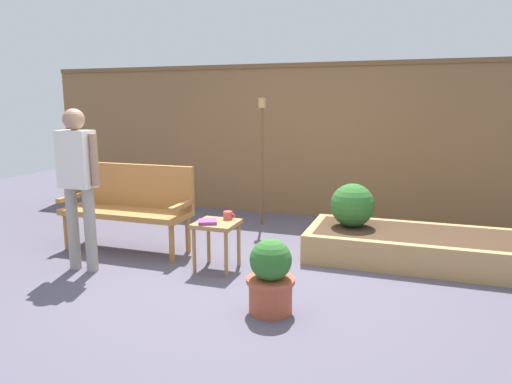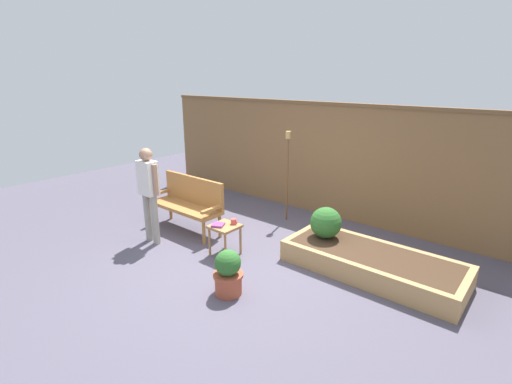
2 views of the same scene
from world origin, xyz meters
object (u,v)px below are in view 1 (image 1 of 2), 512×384
object	(u,v)px
shrub_near_bench	(352,205)
tiki_torch	(262,139)
book_on_table	(208,222)
potted_boxwood	(271,277)
person_by_bench	(78,176)
garden_bench	(130,201)
side_table	(217,230)
cup_on_table	(228,215)

from	to	relation	value
shrub_near_bench	tiki_torch	xyz separation A→B (m)	(-1.30, 0.84, 0.62)
book_on_table	tiki_torch	size ratio (longest dim) A/B	0.10
potted_boxwood	person_by_bench	distance (m)	2.13
garden_bench	side_table	xyz separation A→B (m)	(1.18, -0.32, -0.15)
garden_bench	potted_boxwood	world-z (taller)	garden_bench
cup_on_table	book_on_table	world-z (taller)	cup_on_table
cup_on_table	book_on_table	size ratio (longest dim) A/B	0.71
cup_on_table	tiki_torch	size ratio (longest dim) A/B	0.07
potted_boxwood	shrub_near_bench	distance (m)	1.74
cup_on_table	tiki_torch	bearing A→B (deg)	96.59
garden_bench	person_by_bench	distance (m)	0.85
shrub_near_bench	potted_boxwood	bearing A→B (deg)	-103.40
cup_on_table	potted_boxwood	bearing A→B (deg)	-50.77
side_table	cup_on_table	size ratio (longest dim) A/B	3.93
tiki_torch	side_table	bearing A→B (deg)	-86.10
garden_bench	tiki_torch	world-z (taller)	tiki_torch
person_by_bench	cup_on_table	bearing A→B (deg)	23.15
cup_on_table	person_by_bench	size ratio (longest dim) A/B	0.08
side_table	book_on_table	distance (m)	0.14
tiki_torch	person_by_bench	bearing A→B (deg)	-116.69
garden_bench	cup_on_table	world-z (taller)	garden_bench
garden_bench	tiki_torch	xyz separation A→B (m)	(1.06, 1.46, 0.61)
garden_bench	shrub_near_bench	size ratio (longest dim) A/B	3.09
garden_bench	shrub_near_bench	world-z (taller)	garden_bench
shrub_near_bench	person_by_bench	world-z (taller)	person_by_bench
potted_boxwood	tiki_torch	size ratio (longest dim) A/B	0.35
side_table	tiki_torch	world-z (taller)	tiki_torch
garden_bench	side_table	distance (m)	1.23
side_table	shrub_near_bench	world-z (taller)	shrub_near_bench
person_by_bench	book_on_table	bearing A→B (deg)	16.64
book_on_table	shrub_near_bench	world-z (taller)	shrub_near_bench
cup_on_table	person_by_bench	xyz separation A→B (m)	(-1.30, -0.56, 0.41)
garden_bench	side_table	world-z (taller)	garden_bench
side_table	shrub_near_bench	bearing A→B (deg)	38.65
side_table	person_by_bench	bearing A→B (deg)	-160.69
shrub_near_bench	tiki_torch	distance (m)	1.66
person_by_bench	side_table	bearing A→B (deg)	19.31
side_table	tiki_torch	xyz separation A→B (m)	(-0.12, 1.78, 0.75)
garden_bench	side_table	bearing A→B (deg)	-15.22
tiki_torch	garden_bench	bearing A→B (deg)	-126.11
cup_on_table	shrub_near_bench	world-z (taller)	shrub_near_bench
person_by_bench	garden_bench	bearing A→B (deg)	86.28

